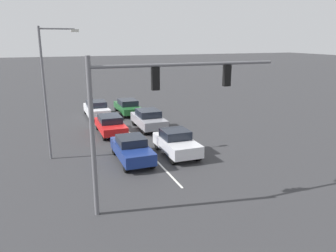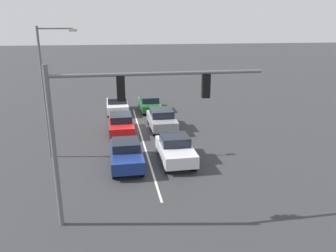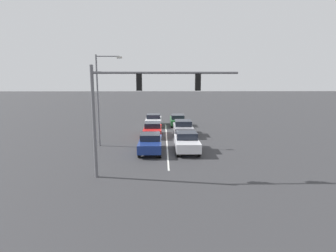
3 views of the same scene
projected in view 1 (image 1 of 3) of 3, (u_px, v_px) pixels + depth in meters
ground_plane at (126, 129)px, 27.36m from camera, size 240.00×240.00×0.00m
lane_stripe_left_divider at (135, 139)px, 24.62m from camera, size 0.12×18.08×0.01m
car_silver_leftlane_front at (176, 143)px, 21.06m from camera, size 1.90×4.08×1.60m
car_navy_midlane_front at (132, 149)px, 19.94m from camera, size 1.81×4.28×1.52m
car_gray_leftlane_second at (149, 119)px, 27.11m from camera, size 1.95×4.36×1.60m
car_red_midlane_second at (110, 124)px, 25.74m from camera, size 1.84×4.32×1.43m
car_white_midlane_third at (97, 109)px, 31.28m from camera, size 1.95×4.43×1.54m
car_darkgreen_leftlane_third at (128, 106)px, 32.56m from camera, size 1.84×4.75×1.46m
traffic_signal_gantry at (149, 100)px, 13.64m from camera, size 8.46×0.37×6.67m
street_lamp_right_shoulder at (49, 84)px, 19.42m from camera, size 2.28×0.24×7.99m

